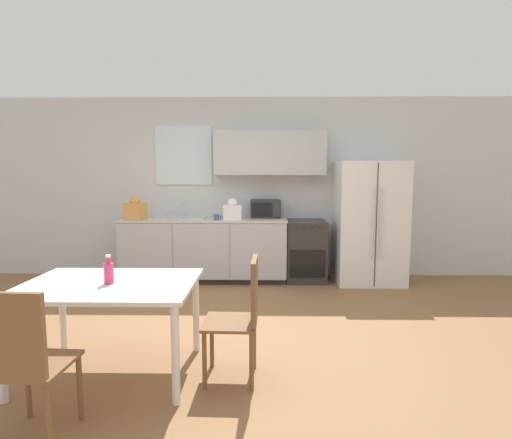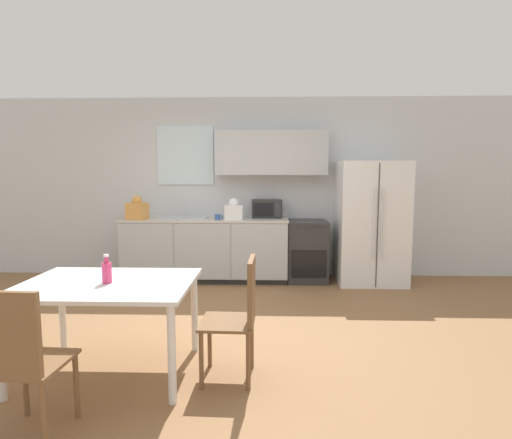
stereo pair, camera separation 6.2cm
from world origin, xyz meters
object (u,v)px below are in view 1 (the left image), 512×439
(oven_range, at_px, (305,250))
(coffee_mug, at_px, (217,217))
(drink_bottle, at_px, (109,272))
(dining_table, at_px, (110,293))
(dining_chair_side, at_px, (243,310))
(refrigerator, at_px, (369,222))
(microwave, at_px, (266,209))
(dining_chair_near, at_px, (23,357))

(oven_range, xyz_separation_m, coffee_mug, (-1.28, -0.21, 0.51))
(oven_range, xyz_separation_m, drink_bottle, (-1.80, -2.86, 0.37))
(oven_range, xyz_separation_m, dining_table, (-1.81, -2.83, 0.20))
(dining_chair_side, bearing_deg, coffee_mug, 12.27)
(refrigerator, distance_m, microwave, 1.50)
(oven_range, xyz_separation_m, refrigerator, (0.89, -0.08, 0.43))
(refrigerator, bearing_deg, dining_chair_side, -120.68)
(coffee_mug, xyz_separation_m, dining_table, (-0.53, -2.62, -0.31))
(microwave, bearing_deg, coffee_mug, -154.77)
(coffee_mug, xyz_separation_m, dining_chair_near, (-0.69, -3.47, -0.42))
(oven_range, bearing_deg, coffee_mug, -170.47)
(dining_table, xyz_separation_m, dining_chair_near, (-0.16, -0.85, -0.11))
(microwave, relative_size, dining_chair_side, 0.47)
(dining_chair_near, relative_size, dining_chair_side, 1.00)
(coffee_mug, bearing_deg, dining_chair_side, -79.47)
(dining_table, bearing_deg, dining_chair_side, -3.36)
(dining_chair_near, xyz_separation_m, drink_bottle, (0.17, 0.83, 0.28))
(oven_range, relative_size, drink_bottle, 4.00)
(refrigerator, height_order, drink_bottle, refrigerator)
(dining_chair_side, bearing_deg, oven_range, -13.32)
(refrigerator, height_order, microwave, refrigerator)
(coffee_mug, height_order, dining_chair_near, coffee_mug)
(dining_table, height_order, dining_chair_side, dining_chair_side)
(coffee_mug, bearing_deg, oven_range, 9.53)
(microwave, xyz_separation_m, drink_bottle, (-1.21, -2.97, -0.23))
(dining_chair_near, distance_m, dining_chair_side, 1.43)
(dining_table, height_order, dining_chair_near, dining_chair_near)
(refrigerator, xyz_separation_m, dining_table, (-2.70, -2.76, -0.22))
(dining_table, relative_size, drink_bottle, 5.88)
(microwave, distance_m, dining_chair_side, 3.05)
(microwave, distance_m, dining_table, 3.21)
(dining_chair_side, distance_m, drink_bottle, 1.05)
(refrigerator, xyz_separation_m, coffee_mug, (-2.17, -0.14, 0.09))
(refrigerator, bearing_deg, dining_chair_near, -128.41)
(dining_table, bearing_deg, dining_chair_near, -100.81)
(oven_range, xyz_separation_m, dining_chair_side, (-0.78, -2.89, 0.10))
(coffee_mug, bearing_deg, dining_chair_near, -101.27)
(refrigerator, relative_size, dining_chair_side, 1.86)
(refrigerator, height_order, dining_chair_side, refrigerator)
(microwave, height_order, coffee_mug, microwave)
(oven_range, height_order, dining_chair_near, dining_chair_near)
(dining_chair_side, relative_size, drink_bottle, 4.21)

